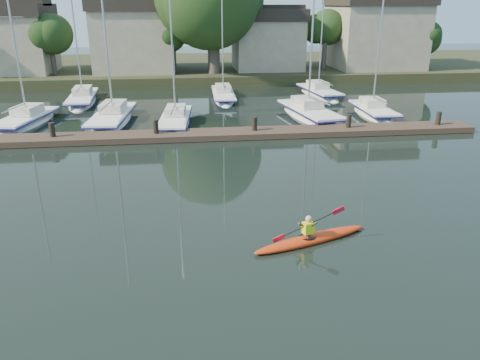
{
  "coord_description": "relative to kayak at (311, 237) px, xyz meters",
  "views": [
    {
      "loc": [
        -1.31,
        -13.79,
        7.72
      ],
      "look_at": [
        0.79,
        3.31,
        1.2
      ],
      "focal_mm": 35.0,
      "sensor_mm": 36.0,
      "label": 1
    }
  ],
  "objects": [
    {
      "name": "kayak",
      "position": [
        0.0,
        0.0,
        0.0
      ],
      "size": [
        4.42,
        2.04,
        1.43
      ],
      "rotation": [
        0.0,
        0.0,
        0.34
      ],
      "color": "red",
      "rests_on": "ground"
    },
    {
      "name": "sailboat_7",
      "position": [
        7.99,
        26.8,
        -0.36
      ],
      "size": [
        2.97,
        8.04,
        12.67
      ],
      "rotation": [
        0.0,
        0.0,
        0.12
      ],
      "color": "white",
      "rests_on": "ground"
    },
    {
      "name": "ground",
      "position": [
        -2.85,
        -0.15,
        -0.17
      ],
      "size": [
        160.0,
        160.0,
        0.0
      ],
      "primitive_type": "plane",
      "color": "black",
      "rests_on": "ground"
    },
    {
      "name": "sailboat_1",
      "position": [
        -9.06,
        18.71,
        -0.38
      ],
      "size": [
        2.96,
        9.23,
        14.84
      ],
      "rotation": [
        0.0,
        0.0,
        -0.08
      ],
      "color": "white",
      "rests_on": "ground"
    },
    {
      "name": "sailboat_4",
      "position": [
        9.74,
        18.6,
        -0.36
      ],
      "size": [
        2.21,
        6.92,
        11.69
      ],
      "rotation": [
        0.0,
        0.0,
        -0.02
      ],
      "color": "white",
      "rests_on": "ground"
    },
    {
      "name": "shore",
      "position": [
        -1.23,
        40.14,
        3.05
      ],
      "size": [
        90.0,
        25.25,
        12.75
      ],
      "color": "#233118",
      "rests_on": "ground"
    },
    {
      "name": "sailboat_0",
      "position": [
        -14.81,
        18.67,
        -0.37
      ],
      "size": [
        3.59,
        7.89,
        12.09
      ],
      "rotation": [
        0.0,
        0.0,
        -0.2
      ],
      "color": "white",
      "rests_on": "ground"
    },
    {
      "name": "sailboat_2",
      "position": [
        -4.73,
        17.64,
        -0.34
      ],
      "size": [
        2.6,
        8.43,
        13.75
      ],
      "rotation": [
        0.0,
        0.0,
        -0.08
      ],
      "color": "white",
      "rests_on": "ground"
    },
    {
      "name": "dock",
      "position": [
        -2.85,
        13.85,
        0.03
      ],
      "size": [
        34.0,
        2.0,
        1.8
      ],
      "color": "#473329",
      "rests_on": "ground"
    },
    {
      "name": "sailboat_6",
      "position": [
        -0.66,
        26.5,
        -0.34
      ],
      "size": [
        2.15,
        8.9,
        14.06
      ],
      "rotation": [
        0.0,
        0.0,
        -0.03
      ],
      "color": "white",
      "rests_on": "ground"
    },
    {
      "name": "sailboat_3",
      "position": [
        4.86,
        18.41,
        -0.39
      ],
      "size": [
        3.76,
        9.12,
        14.28
      ],
      "rotation": [
        0.0,
        0.0,
        0.17
      ],
      "color": "white",
      "rests_on": "ground"
    },
    {
      "name": "sailboat_5",
      "position": [
        -12.45,
        26.16,
        -0.36
      ],
      "size": [
        2.65,
        8.99,
        14.69
      ],
      "rotation": [
        0.0,
        0.0,
        0.07
      ],
      "color": "white",
      "rests_on": "ground"
    }
  ]
}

